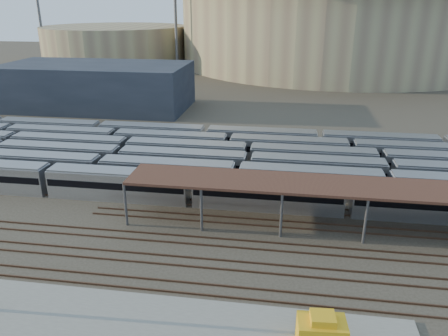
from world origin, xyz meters
name	(u,v)px	position (x,y,z in m)	size (l,w,h in m)	color
ground	(194,236)	(0.00, 0.00, 0.00)	(420.00, 420.00, 0.00)	#383026
apron	(89,327)	(-5.00, -15.00, 0.10)	(50.00, 9.00, 0.20)	gray
subway_trains	(227,162)	(0.78, 18.50, 1.80)	(120.51, 23.90, 3.60)	silver
inspection_shed	(407,191)	(22.00, 4.00, 4.98)	(60.30, 6.00, 5.30)	#515156
empty_tracks	(183,261)	(0.00, -5.00, 0.09)	(170.00, 9.62, 0.18)	#4C3323
stadium	(336,19)	(25.00, 140.00, 16.47)	(124.00, 124.00, 32.50)	#948B64
secondary_arena	(116,44)	(-60.00, 130.00, 7.00)	(56.00, 56.00, 14.00)	#948B64
service_building	(96,86)	(-35.00, 55.00, 5.00)	(42.00, 20.00, 10.00)	#1E232D
floodlight_0	(175,9)	(-30.00, 110.00, 20.65)	(4.00, 1.00, 38.40)	#515156
floodlight_1	(38,8)	(-85.00, 120.00, 20.65)	(4.00, 1.00, 38.40)	#515156
floodlight_3	(250,7)	(-10.00, 160.00, 20.65)	(4.00, 1.00, 38.40)	#515156
yellow_equipment	(321,333)	(12.54, -14.33, 1.29)	(3.48, 2.17, 2.17)	gold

